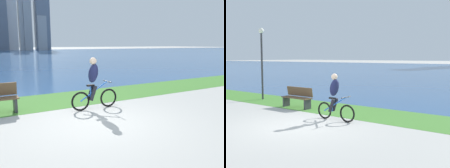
{
  "view_description": "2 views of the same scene",
  "coord_description": "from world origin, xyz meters",
  "views": [
    {
      "loc": [
        -2.89,
        -5.34,
        2.06
      ],
      "look_at": [
        0.81,
        0.86,
        0.85
      ],
      "focal_mm": 38.32,
      "sensor_mm": 36.0,
      "label": 1
    },
    {
      "loc": [
        6.53,
        -6.54,
        2.23
      ],
      "look_at": [
        0.53,
        1.4,
        1.29
      ],
      "focal_mm": 46.22,
      "sensor_mm": 36.0,
      "label": 2
    }
  ],
  "objects": [
    {
      "name": "lamppost_tall",
      "position": [
        -5.7,
        3.06,
        2.45
      ],
      "size": [
        0.28,
        0.28,
        3.71
      ],
      "color": "#38383D",
      "rests_on": "ground"
    },
    {
      "name": "bench_near_path",
      "position": [
        -2.44,
        2.38,
        0.45
      ],
      "size": [
        1.5,
        0.47,
        0.9
      ],
      "color": "brown",
      "rests_on": "ground"
    },
    {
      "name": "ground_plane",
      "position": [
        0.0,
        0.0,
        0.0
      ],
      "size": [
        300.0,
        300.0,
        0.0
      ],
      "primitive_type": "plane",
      "color": "#B2AFA8"
    },
    {
      "name": "grass_strip_bayside",
      "position": [
        0.0,
        3.14,
        0.0
      ],
      "size": [
        120.0,
        2.59,
        0.01
      ],
      "primitive_type": "cube",
      "color": "#478433",
      "rests_on": "ground"
    },
    {
      "name": "cyclist_lead",
      "position": [
        0.43,
        1.34,
        0.83
      ],
      "size": [
        1.61,
        0.52,
        1.65
      ],
      "color": "black",
      "rests_on": "ground"
    }
  ]
}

